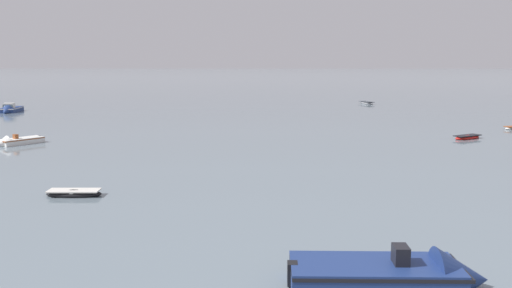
{
  "coord_description": "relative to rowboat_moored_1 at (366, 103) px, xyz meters",
  "views": [
    {
      "loc": [
        8.23,
        -2.3,
        7.74
      ],
      "look_at": [
        6.98,
        44.71,
        0.34
      ],
      "focal_mm": 38.55,
      "sensor_mm": 36.0,
      "label": 1
    }
  ],
  "objects": [
    {
      "name": "rowboat_moored_3",
      "position": [
        2.73,
        -40.65,
        -0.02
      ],
      "size": [
        3.27,
        2.62,
        0.5
      ],
      "rotation": [
        0.0,
        0.0,
        3.7
      ],
      "color": "red",
      "rests_on": "ground"
    },
    {
      "name": "motorboat_moored_2",
      "position": [
        -53.64,
        -16.22,
        0.15
      ],
      "size": [
        2.43,
        5.52,
        2.03
      ],
      "rotation": [
        0.0,
        0.0,
        4.82
      ],
      "color": "navy",
      "rests_on": "ground"
    },
    {
      "name": "motorboat_moored_1",
      "position": [
        -39.29,
        -45.45,
        0.05
      ],
      "size": [
        3.83,
        4.35,
        1.49
      ],
      "rotation": [
        0.0,
        0.0,
        4.06
      ],
      "color": "white",
      "rests_on": "ground"
    },
    {
      "name": "rowboat_moored_1",
      "position": [
        0.0,
        0.0,
        0.0
      ],
      "size": [
        2.41,
        3.77,
        0.56
      ],
      "rotation": [
        0.0,
        0.0,
        5.08
      ],
      "color": "gray",
      "rests_on": "ground"
    },
    {
      "name": "motorboat_moored_0",
      "position": [
        -11.72,
        -75.75,
        0.16
      ],
      "size": [
        6.83,
        2.44,
        2.3
      ],
      "rotation": [
        0.0,
        0.0,
        0.01
      ],
      "color": "navy",
      "rests_on": "ground"
    },
    {
      "name": "rowboat_moored_7",
      "position": [
        -27.41,
        -63.67,
        -0.02
      ],
      "size": [
        3.16,
        1.16,
        0.49
      ],
      "rotation": [
        0.0,
        0.0,
        0.03
      ],
      "color": "black",
      "rests_on": "ground"
    }
  ]
}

